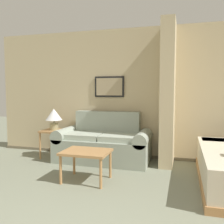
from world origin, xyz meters
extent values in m
cube|color=#CCB78E|center=(0.00, 3.88, 1.30)|extent=(6.77, 0.12, 2.60)
cube|color=#70644E|center=(0.00, 3.80, 0.03)|extent=(6.77, 0.02, 0.06)
cube|color=black|center=(-0.84, 3.80, 1.44)|extent=(0.62, 0.02, 0.42)
cube|color=tan|center=(-0.84, 3.78, 1.44)|extent=(0.55, 0.01, 0.35)
cube|color=#CCB78E|center=(0.36, 3.48, 1.30)|extent=(0.24, 0.66, 2.60)
cube|color=#99A393|center=(-0.84, 3.36, 0.22)|extent=(1.32, 0.84, 0.44)
cube|color=#99A393|center=(-0.84, 3.68, 0.69)|extent=(1.32, 0.20, 0.50)
cube|color=#99A393|center=(-1.61, 3.36, 0.22)|extent=(0.23, 0.84, 0.44)
cylinder|color=#99A393|center=(-1.61, 3.36, 0.49)|extent=(0.26, 0.84, 0.26)
cube|color=#99A393|center=(-0.07, 3.36, 0.22)|extent=(0.23, 0.84, 0.44)
cylinder|color=#99A393|center=(-0.07, 3.36, 0.49)|extent=(0.26, 0.84, 0.26)
cube|color=#AAB5A4|center=(-1.17, 3.31, 0.49)|extent=(0.64, 0.60, 0.10)
cube|color=#AAB5A4|center=(-0.51, 3.31, 0.49)|extent=(0.64, 0.60, 0.10)
cube|color=#B27F4C|center=(-0.75, 2.28, 0.44)|extent=(0.69, 0.54, 0.04)
cylinder|color=#B27F4C|center=(-1.06, 2.05, 0.21)|extent=(0.04, 0.04, 0.42)
cylinder|color=#B27F4C|center=(-0.44, 2.05, 0.21)|extent=(0.04, 0.04, 0.42)
cylinder|color=#B27F4C|center=(-1.06, 2.52, 0.21)|extent=(0.04, 0.04, 0.42)
cylinder|color=#B27F4C|center=(-0.44, 2.52, 0.21)|extent=(0.04, 0.04, 0.42)
cube|color=#B27F4C|center=(-1.88, 3.37, 0.54)|extent=(0.47, 0.47, 0.04)
cylinder|color=#B27F4C|center=(-2.09, 3.16, 0.26)|extent=(0.04, 0.04, 0.53)
cylinder|color=#B27F4C|center=(-1.68, 3.16, 0.26)|extent=(0.04, 0.04, 0.53)
cylinder|color=#B27F4C|center=(-2.09, 3.57, 0.26)|extent=(0.04, 0.04, 0.53)
cylinder|color=#B27F4C|center=(-1.68, 3.57, 0.26)|extent=(0.04, 0.04, 0.53)
cylinder|color=tan|center=(-1.88, 3.37, 0.63)|extent=(0.17, 0.17, 0.14)
cylinder|color=tan|center=(-1.88, 3.37, 0.73)|extent=(0.02, 0.02, 0.06)
cone|color=silver|center=(-1.88, 3.37, 0.88)|extent=(0.34, 0.34, 0.23)
camera|label=1|loc=(0.63, -1.13, 1.35)|focal=40.00mm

